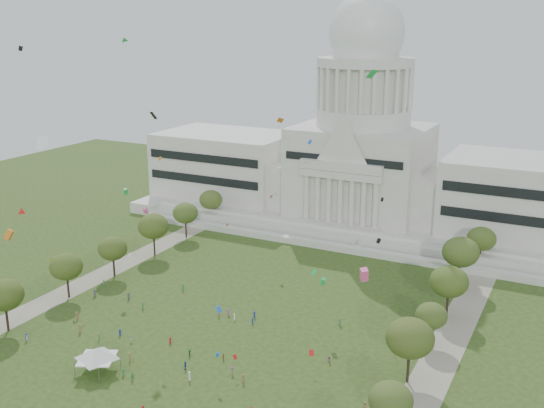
# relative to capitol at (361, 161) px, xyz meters

# --- Properties ---
(ground) EXTENTS (400.00, 400.00, 0.00)m
(ground) POSITION_rel_capitol_xyz_m (0.00, -113.59, -22.30)
(ground) COLOR #2D4216
(ground) RESTS_ON ground
(capitol) EXTENTS (160.00, 64.50, 91.30)m
(capitol) POSITION_rel_capitol_xyz_m (0.00, 0.00, 0.00)
(capitol) COLOR beige
(capitol) RESTS_ON ground
(path_left) EXTENTS (8.00, 160.00, 0.04)m
(path_left) POSITION_rel_capitol_xyz_m (-48.00, -83.59, -22.28)
(path_left) COLOR gray
(path_left) RESTS_ON ground
(path_right) EXTENTS (8.00, 160.00, 0.04)m
(path_right) POSITION_rel_capitol_xyz_m (48.00, -83.59, -22.28)
(path_right) COLOR gray
(path_right) RESTS_ON ground
(row_tree_l_1) EXTENTS (8.86, 8.86, 12.59)m
(row_tree_l_1) POSITION_rel_capitol_xyz_m (-44.07, -116.55, -13.34)
(row_tree_l_1) COLOR black
(row_tree_l_1) RESTS_ON ground
(row_tree_r_1) EXTENTS (7.58, 7.58, 10.78)m
(row_tree_r_1) POSITION_rel_capitol_xyz_m (46.22, -115.34, -14.64)
(row_tree_r_1) COLOR black
(row_tree_r_1) RESTS_ON ground
(row_tree_l_2) EXTENTS (8.42, 8.42, 11.97)m
(row_tree_l_2) POSITION_rel_capitol_xyz_m (-45.04, -96.29, -13.79)
(row_tree_l_2) COLOR black
(row_tree_l_2) RESTS_ON ground
(row_tree_r_2) EXTENTS (9.55, 9.55, 13.58)m
(row_tree_r_2) POSITION_rel_capitol_xyz_m (44.17, -96.15, -12.64)
(row_tree_r_2) COLOR black
(row_tree_r_2) RESTS_ON ground
(row_tree_l_3) EXTENTS (8.12, 8.12, 11.55)m
(row_tree_l_3) POSITION_rel_capitol_xyz_m (-44.09, -79.67, -14.09)
(row_tree_l_3) COLOR black
(row_tree_l_3) RESTS_ON ground
(row_tree_r_3) EXTENTS (7.01, 7.01, 9.98)m
(row_tree_r_3) POSITION_rel_capitol_xyz_m (44.40, -79.10, -15.21)
(row_tree_r_3) COLOR black
(row_tree_r_3) RESTS_ON ground
(row_tree_l_4) EXTENTS (9.29, 9.29, 13.21)m
(row_tree_l_4) POSITION_rel_capitol_xyz_m (-44.08, -61.17, -12.90)
(row_tree_l_4) COLOR black
(row_tree_l_4) RESTS_ON ground
(row_tree_r_4) EXTENTS (9.19, 9.19, 13.06)m
(row_tree_r_4) POSITION_rel_capitol_xyz_m (44.76, -63.55, -13.01)
(row_tree_r_4) COLOR black
(row_tree_r_4) RESTS_ON ground
(row_tree_l_5) EXTENTS (8.33, 8.33, 11.85)m
(row_tree_l_5) POSITION_rel_capitol_xyz_m (-45.22, -42.58, -13.88)
(row_tree_l_5) COLOR black
(row_tree_l_5) RESTS_ON ground
(row_tree_r_5) EXTENTS (9.82, 9.82, 13.96)m
(row_tree_r_5) POSITION_rel_capitol_xyz_m (43.49, -43.40, -12.37)
(row_tree_r_5) COLOR black
(row_tree_r_5) RESTS_ON ground
(row_tree_l_6) EXTENTS (8.19, 8.19, 11.64)m
(row_tree_l_6) POSITION_rel_capitol_xyz_m (-46.87, -24.45, -14.02)
(row_tree_l_6) COLOR black
(row_tree_l_6) RESTS_ON ground
(row_tree_r_6) EXTENTS (8.42, 8.42, 11.97)m
(row_tree_r_6) POSITION_rel_capitol_xyz_m (45.96, -25.46, -13.79)
(row_tree_r_6) COLOR black
(row_tree_r_6) RESTS_ON ground
(event_tent) EXTENTS (12.71, 12.71, 5.37)m
(event_tent) POSITION_rel_capitol_xyz_m (-13.25, -120.90, -18.13)
(event_tent) COLOR #4C4C4C
(event_tent) RESTS_ON ground
(person_0) EXTENTS (1.05, 1.15, 1.98)m
(person_0) POSITION_rel_capitol_xyz_m (39.90, -109.41, -21.30)
(person_0) COLOR olive
(person_0) RESTS_ON ground
(person_2) EXTENTS (0.86, 0.68, 1.55)m
(person_2) POSITION_rel_capitol_xyz_m (27.62, -96.31, -21.52)
(person_2) COLOR #994C8C
(person_2) RESTS_ON ground
(person_3) EXTENTS (1.02, 1.29, 1.77)m
(person_3) POSITION_rel_capitol_xyz_m (11.72, -109.43, -21.41)
(person_3) COLOR #994C8C
(person_3) RESTS_ON ground
(person_4) EXTENTS (0.91, 1.22, 1.85)m
(person_4) POSITION_rel_capitol_xyz_m (2.24, -112.21, -21.37)
(person_4) COLOR navy
(person_4) RESTS_ON ground
(person_5) EXTENTS (1.09, 1.56, 1.57)m
(person_5) POSITION_rel_capitol_xyz_m (-0.08, -107.24, -21.51)
(person_5) COLOR #33723F
(person_5) RESTS_ON ground
(person_7) EXTENTS (0.75, 0.67, 1.72)m
(person_7) POSITION_rel_capitol_xyz_m (-5.01, -120.17, -21.44)
(person_7) COLOR #33723F
(person_7) RESTS_ON ground
(person_8) EXTENTS (0.80, 0.58, 1.51)m
(person_8) POSITION_rel_capitol_xyz_m (-15.19, -107.96, -21.54)
(person_8) COLOR silver
(person_8) RESTS_ON ground
(person_10) EXTENTS (0.50, 0.87, 1.44)m
(person_10) POSITION_rel_capitol_xyz_m (7.18, -105.33, -21.57)
(person_10) COLOR olive
(person_10) RESTS_ON ground
(distant_crowd) EXTENTS (65.87, 40.92, 1.94)m
(distant_crowd) POSITION_rel_capitol_xyz_m (-15.25, -99.37, -21.43)
(distant_crowd) COLOR navy
(distant_crowd) RESTS_ON ground
(kite_swarm) EXTENTS (92.24, 97.36, 62.49)m
(kite_swarm) POSITION_rel_capitol_xyz_m (0.80, -107.81, 7.26)
(kite_swarm) COLOR black
(kite_swarm) RESTS_ON ground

